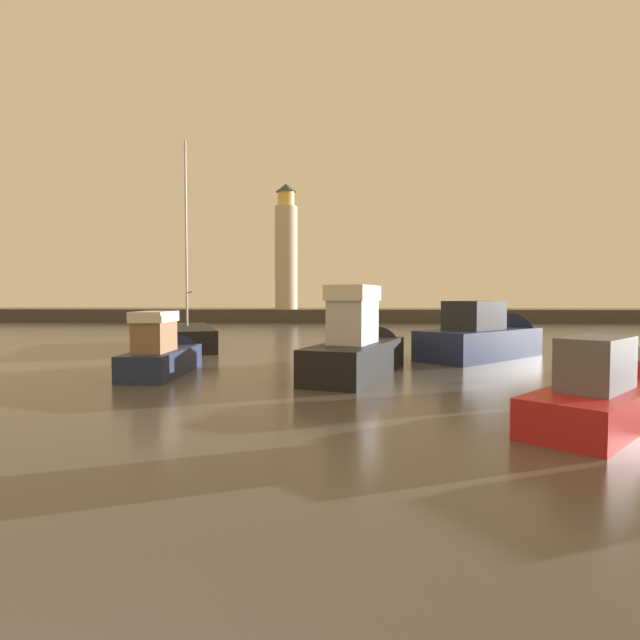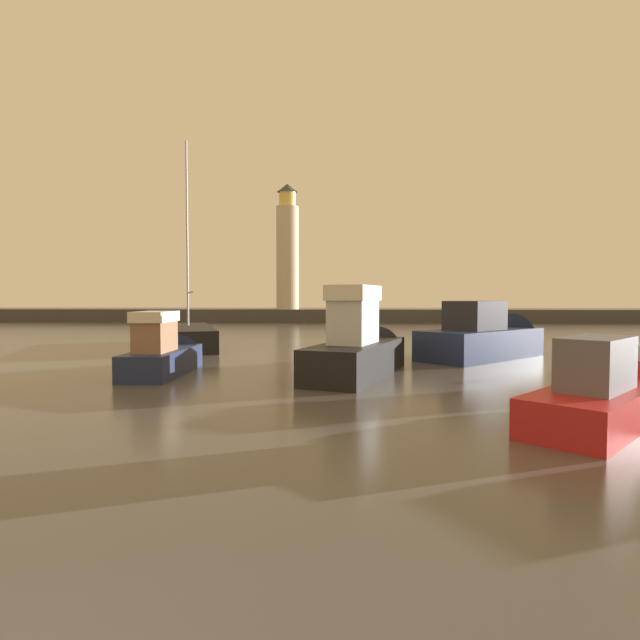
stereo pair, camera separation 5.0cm
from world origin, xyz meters
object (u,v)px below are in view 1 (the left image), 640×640
object	(u,v)px
motorboat_4	(363,347)
motorboat_5	(168,353)
sailboat_moored	(188,336)
lighthouse	(286,250)
motorboat_2	(611,393)
motorboat_6	(495,338)

from	to	relation	value
motorboat_4	motorboat_5	xyz separation A→B (m)	(-7.24, -0.15, -0.23)
motorboat_5	sailboat_moored	bearing A→B (deg)	102.90
lighthouse	motorboat_2	distance (m)	47.93
sailboat_moored	motorboat_2	bearing A→B (deg)	-47.46
motorboat_4	sailboat_moored	distance (m)	13.14
motorboat_2	sailboat_moored	bearing A→B (deg)	132.54
motorboat_6	sailboat_moored	bearing A→B (deg)	166.95
lighthouse	sailboat_moored	distance (m)	30.58
motorboat_2	sailboat_moored	distance (m)	21.79
motorboat_5	sailboat_moored	world-z (taller)	sailboat_moored
lighthouse	motorboat_6	distance (m)	36.64
lighthouse	motorboat_2	world-z (taller)	lighthouse
motorboat_5	motorboat_6	distance (m)	14.78
lighthouse	motorboat_5	bearing A→B (deg)	-90.02
motorboat_4	motorboat_6	size ratio (longest dim) A/B	1.01
sailboat_moored	motorboat_5	bearing A→B (deg)	-77.10
motorboat_4	motorboat_5	distance (m)	7.24
lighthouse	motorboat_2	bearing A→B (deg)	-74.59
motorboat_6	motorboat_2	bearing A→B (deg)	-94.83
motorboat_5	sailboat_moored	distance (m)	9.59
motorboat_4	motorboat_2	bearing A→B (deg)	-52.03
motorboat_4	motorboat_6	distance (m)	8.47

